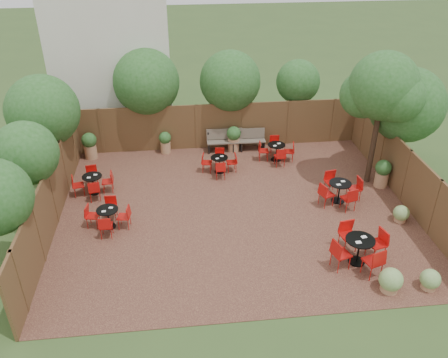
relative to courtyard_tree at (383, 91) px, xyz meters
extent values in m
plane|color=#354F23|center=(-5.28, -1.40, -3.64)|extent=(80.00, 80.00, 0.00)
cube|color=#371B16|center=(-5.28, -1.40, -3.63)|extent=(12.00, 10.00, 0.02)
cube|color=#53391F|center=(-5.28, 3.60, -2.64)|extent=(12.00, 0.08, 2.00)
cube|color=#53391F|center=(-11.28, -1.40, -2.64)|extent=(0.08, 10.00, 2.00)
cube|color=#53391F|center=(0.72, -1.40, -2.64)|extent=(0.08, 10.00, 2.00)
cube|color=silver|center=(-9.78, 6.60, 0.36)|extent=(5.00, 4.00, 8.00)
sphere|color=#20501A|center=(-11.88, 1.60, -0.86)|extent=(2.62, 2.62, 2.62)
sphere|color=#20501A|center=(-11.78, -1.40, -1.04)|extent=(2.00, 2.00, 2.00)
sphere|color=#20501A|center=(-8.28, 4.30, -0.82)|extent=(2.76, 2.76, 2.76)
sphere|color=#20501A|center=(-4.78, 4.20, -0.87)|extent=(2.58, 2.58, 2.58)
sphere|color=#20501A|center=(-1.78, 4.40, -1.07)|extent=(1.90, 1.90, 1.90)
sphere|color=#20501A|center=(1.32, 0.60, -0.81)|extent=(2.77, 2.77, 2.77)
cylinder|color=black|center=(0.01, 0.01, -1.63)|extent=(0.26, 0.26, 3.98)
sphere|color=#20501A|center=(0.01, 0.01, 0.16)|extent=(2.40, 2.40, 2.40)
sphere|color=#20501A|center=(-0.49, 0.41, -0.28)|extent=(1.68, 1.68, 1.68)
sphere|color=#20501A|center=(0.41, -0.39, -0.12)|extent=(1.75, 1.75, 1.75)
cube|color=brown|center=(-5.12, 3.15, -3.18)|extent=(1.53, 0.46, 0.05)
cube|color=brown|center=(-5.12, 3.35, -2.91)|extent=(1.53, 0.11, 0.46)
cube|color=black|center=(-5.82, 3.15, -3.42)|extent=(0.06, 0.46, 0.41)
cube|color=black|center=(-4.43, 3.15, -3.42)|extent=(0.06, 0.46, 0.41)
cube|color=brown|center=(-4.11, 3.15, -3.20)|extent=(1.48, 0.47, 0.05)
cube|color=brown|center=(-4.11, 3.34, -2.94)|extent=(1.47, 0.14, 0.44)
cube|color=black|center=(-4.78, 3.15, -3.43)|extent=(0.07, 0.44, 0.39)
cube|color=black|center=(-3.45, 3.15, -3.43)|extent=(0.07, 0.44, 0.39)
cylinder|color=black|center=(-10.28, 0.31, -3.61)|extent=(0.41, 0.41, 0.03)
cylinder|color=black|center=(-10.28, 0.31, -3.27)|extent=(0.05, 0.05, 0.66)
cylinder|color=black|center=(-10.28, 0.31, -2.93)|extent=(0.72, 0.72, 0.03)
cube|color=white|center=(-10.17, 0.38, -2.91)|extent=(0.14, 0.10, 0.01)
cube|color=white|center=(-10.38, 0.20, -2.91)|extent=(0.14, 0.10, 0.01)
cylinder|color=black|center=(-5.55, 1.32, -3.61)|extent=(0.39, 0.39, 0.03)
cylinder|color=black|center=(-5.55, 1.32, -3.29)|extent=(0.04, 0.04, 0.62)
cylinder|color=black|center=(-5.55, 1.32, -2.97)|extent=(0.68, 0.68, 0.03)
cube|color=white|center=(-5.44, 1.39, -2.95)|extent=(0.13, 0.10, 0.01)
cube|color=white|center=(-5.64, 1.22, -2.95)|extent=(0.13, 0.10, 0.01)
cylinder|color=black|center=(-9.52, -1.92, -3.61)|extent=(0.41, 0.41, 0.03)
cylinder|color=black|center=(-9.52, -1.92, -3.28)|extent=(0.05, 0.05, 0.65)
cylinder|color=black|center=(-9.52, -1.92, -2.94)|extent=(0.71, 0.71, 0.03)
cube|color=white|center=(-9.40, -1.84, -2.92)|extent=(0.14, 0.11, 0.01)
cube|color=white|center=(-9.61, -2.03, -2.92)|extent=(0.14, 0.11, 0.01)
cylinder|color=black|center=(-3.11, 2.09, -3.61)|extent=(0.42, 0.42, 0.03)
cylinder|color=black|center=(-3.11, 2.09, -3.27)|extent=(0.05, 0.05, 0.66)
cylinder|color=black|center=(-3.11, 2.09, -2.93)|extent=(0.72, 0.72, 0.03)
cube|color=white|center=(-3.00, 2.17, -2.91)|extent=(0.14, 0.11, 0.01)
cube|color=white|center=(-3.21, 1.98, -2.91)|extent=(0.14, 0.11, 0.01)
cylinder|color=black|center=(-1.56, -1.26, -3.61)|extent=(0.45, 0.45, 0.03)
cylinder|color=black|center=(-1.56, -1.26, -3.24)|extent=(0.05, 0.05, 0.72)
cylinder|color=black|center=(-1.56, -1.26, -2.87)|extent=(0.78, 0.78, 0.03)
cube|color=white|center=(-1.44, -1.18, -2.85)|extent=(0.17, 0.14, 0.02)
cube|color=white|center=(-1.66, -1.38, -2.85)|extent=(0.17, 0.14, 0.02)
cylinder|color=black|center=(-2.07, -4.51, -3.61)|extent=(0.49, 0.49, 0.03)
cylinder|color=black|center=(-2.07, -4.51, -3.21)|extent=(0.06, 0.06, 0.78)
cylinder|color=black|center=(-2.07, -4.51, -2.80)|extent=(0.85, 0.85, 0.03)
cube|color=white|center=(-1.94, -4.42, -2.78)|extent=(0.18, 0.15, 0.02)
cube|color=white|center=(-2.18, -4.64, -2.78)|extent=(0.18, 0.15, 0.02)
cylinder|color=#A67853|center=(-7.65, 3.30, -3.38)|extent=(0.43, 0.43, 0.49)
sphere|color=#20501A|center=(-7.65, 3.30, -2.94)|extent=(0.51, 0.51, 0.51)
cylinder|color=#A67853|center=(-4.74, 3.17, -3.34)|extent=(0.50, 0.50, 0.57)
sphere|color=#20501A|center=(-4.74, 3.17, -2.83)|extent=(0.60, 0.60, 0.60)
cylinder|color=#A67853|center=(-10.75, 3.14, -3.33)|extent=(0.51, 0.51, 0.59)
sphere|color=#20501A|center=(-10.75, 3.14, -2.81)|extent=(0.61, 0.61, 0.61)
cylinder|color=#A67853|center=(0.37, -0.40, -3.34)|extent=(0.49, 0.49, 0.56)
sphere|color=#20501A|center=(0.37, -0.40, -2.84)|extent=(0.59, 0.59, 0.59)
cylinder|color=#A67853|center=(-0.50, -5.78, -3.53)|extent=(0.40, 0.40, 0.18)
sphere|color=#6F944D|center=(-0.50, -5.78, -3.30)|extent=(0.55, 0.55, 0.55)
cylinder|color=#A67853|center=(-1.61, -5.73, -3.51)|extent=(0.48, 0.48, 0.22)
sphere|color=#6F944D|center=(-1.61, -5.73, -3.24)|extent=(0.65, 0.65, 0.65)
cylinder|color=#A67853|center=(0.12, -2.65, -3.53)|extent=(0.39, 0.39, 0.18)
sphere|color=#6F944D|center=(0.12, -2.65, -3.32)|extent=(0.53, 0.53, 0.53)
camera|label=1|loc=(-7.16, -14.59, 5.43)|focal=37.15mm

